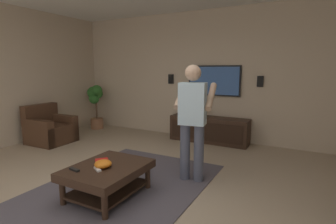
% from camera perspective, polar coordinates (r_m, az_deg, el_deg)
% --- Properties ---
extents(ground_plane, '(8.12, 8.12, 0.00)m').
position_cam_1_polar(ground_plane, '(3.50, -10.74, -17.66)').
color(ground_plane, tan).
extents(wall_back_tv, '(0.10, 6.97, 2.86)m').
position_cam_1_polar(wall_back_tv, '(6.00, 8.86, 7.80)').
color(wall_back_tv, '#C6B299').
rests_on(wall_back_tv, ground).
extents(area_rug, '(2.94, 1.99, 0.01)m').
position_cam_1_polar(area_rug, '(3.67, -10.73, -16.22)').
color(area_rug, '#514C56').
rests_on(area_rug, ground).
extents(armchair, '(0.82, 0.83, 0.82)m').
position_cam_1_polar(armchair, '(6.23, -24.34, -3.55)').
color(armchair, '#472D1E').
rests_on(armchair, ground).
extents(coffee_table, '(1.00, 0.80, 0.40)m').
position_cam_1_polar(coffee_table, '(3.42, -13.04, -13.00)').
color(coffee_table, '#332116').
rests_on(coffee_table, ground).
extents(media_console, '(0.45, 1.70, 0.55)m').
position_cam_1_polar(media_console, '(5.79, 8.89, -3.80)').
color(media_console, '#332116').
rests_on(media_console, ground).
extents(tv, '(0.05, 1.18, 0.66)m').
position_cam_1_polar(tv, '(5.87, 9.94, 6.74)').
color(tv, black).
extents(person_standing, '(0.59, 0.60, 1.64)m').
position_cam_1_polar(person_standing, '(3.65, 5.40, -0.92)').
color(person_standing, '#4C5166').
rests_on(person_standing, ground).
extents(potted_plant_tall, '(0.38, 0.49, 1.17)m').
position_cam_1_polar(potted_plant_tall, '(7.20, -15.50, 2.34)').
color(potted_plant_tall, '#9E6B4C').
rests_on(potted_plant_tall, ground).
extents(bowl, '(0.21, 0.21, 0.09)m').
position_cam_1_polar(bowl, '(3.32, -13.96, -10.92)').
color(bowl, orange).
rests_on(bowl, coffee_table).
extents(remote_white, '(0.11, 0.15, 0.02)m').
position_cam_1_polar(remote_white, '(3.27, -15.13, -11.91)').
color(remote_white, white).
rests_on(remote_white, coffee_table).
extents(remote_black, '(0.07, 0.15, 0.02)m').
position_cam_1_polar(remote_black, '(3.34, -19.72, -11.72)').
color(remote_black, black).
rests_on(remote_black, coffee_table).
extents(book, '(0.27, 0.27, 0.04)m').
position_cam_1_polar(book, '(3.47, -14.16, -10.52)').
color(book, red).
rests_on(book, coffee_table).
extents(vase_round, '(0.22, 0.22, 0.22)m').
position_cam_1_polar(vase_round, '(5.77, 6.76, 0.11)').
color(vase_round, gold).
rests_on(vase_round, media_console).
extents(wall_speaker_left, '(0.06, 0.12, 0.22)m').
position_cam_1_polar(wall_speaker_left, '(5.65, 19.45, 6.30)').
color(wall_speaker_left, black).
extents(wall_speaker_right, '(0.06, 0.12, 0.22)m').
position_cam_1_polar(wall_speaker_right, '(6.30, 0.66, 7.19)').
color(wall_speaker_right, black).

